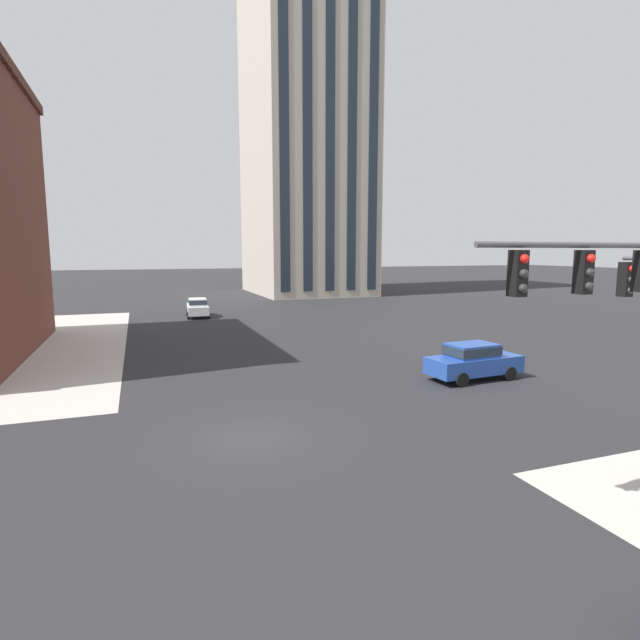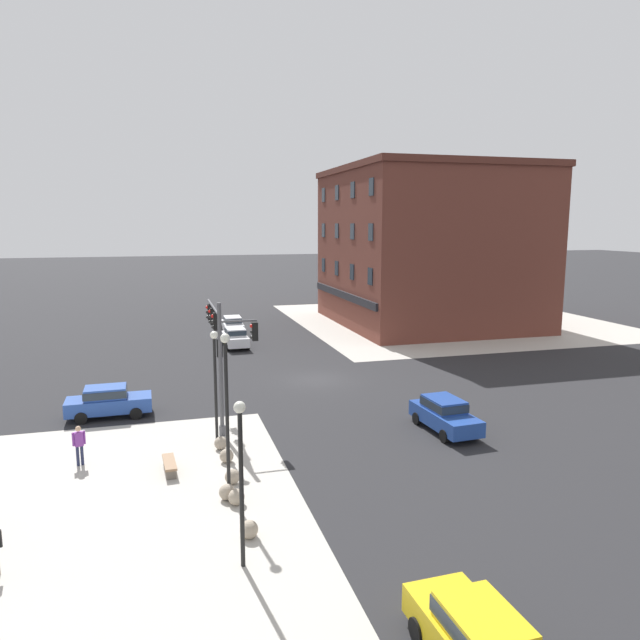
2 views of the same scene
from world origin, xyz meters
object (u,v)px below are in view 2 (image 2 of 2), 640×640
at_px(pedestrian_near_bench, 79,443).
at_px(car_cross_westbound, 108,400).
at_px(bollard_sphere_curb_d, 227,492).
at_px(street_lamp_corner_far, 241,464).
at_px(bollard_sphere_curb_b, 227,456).
at_px(car_parked_curb, 233,324).
at_px(bollard_sphere_curb_e, 236,497).
at_px(bench_near_signal, 170,465).
at_px(car_main_southbound_far, 235,337).
at_px(street_lamp_mid_sidewalk, 227,398).
at_px(car_main_northbound_far, 445,413).
at_px(bollard_sphere_curb_f, 249,529).
at_px(traffic_signal_main, 221,343).
at_px(car_main_southbound_near, 480,640).
at_px(bollard_sphere_curb_c, 232,477).
at_px(street_lamp_corner_near, 215,374).
at_px(bollard_sphere_curb_a, 221,443).

height_order(pedestrian_near_bench, car_cross_westbound, pedestrian_near_bench).
bearing_deg(bollard_sphere_curb_d, street_lamp_corner_far, -0.50).
distance_m(bollard_sphere_curb_b, car_cross_westbound, 9.57).
relative_size(car_cross_westbound, car_parked_curb, 1.00).
bearing_deg(bollard_sphere_curb_b, bollard_sphere_curb_e, -1.46).
relative_size(bench_near_signal, car_main_southbound_far, 0.41).
xyz_separation_m(street_lamp_mid_sidewalk, car_main_northbound_far, (-4.24, 11.28, -2.97)).
relative_size(bollard_sphere_curb_b, bollard_sphere_curb_f, 1.00).
height_order(traffic_signal_main, car_parked_curb, traffic_signal_main).
bearing_deg(bollard_sphere_curb_e, bollard_sphere_curb_b, 178.54).
bearing_deg(car_main_southbound_near, bollard_sphere_curb_e, -156.53).
xyz_separation_m(bollard_sphere_curb_b, car_main_northbound_far, (-1.03, 11.00, 0.61)).
xyz_separation_m(bollard_sphere_curb_d, bollard_sphere_curb_f, (2.95, 0.38, 0.00)).
bearing_deg(pedestrian_near_bench, street_lamp_corner_far, 31.19).
bearing_deg(traffic_signal_main, bollard_sphere_curb_c, -3.22).
bearing_deg(car_main_northbound_far, car_parked_curb, -166.65).
distance_m(bollard_sphere_curb_e, pedestrian_near_bench, 8.12).
bearing_deg(street_lamp_corner_near, bollard_sphere_curb_c, 2.14).
distance_m(bollard_sphere_curb_f, pedestrian_near_bench, 9.98).
bearing_deg(car_parked_curb, car_cross_westbound, -22.92).
relative_size(bollard_sphere_curb_a, bollard_sphere_curb_c, 1.00).
relative_size(bollard_sphere_curb_f, street_lamp_corner_near, 0.11).
distance_m(bollard_sphere_curb_c, street_lamp_mid_sidewalk, 3.72).
height_order(bollard_sphere_curb_a, car_main_northbound_far, car_main_northbound_far).
distance_m(bollard_sphere_curb_f, street_lamp_mid_sidewalk, 4.87).
xyz_separation_m(bollard_sphere_curb_b, pedestrian_near_bench, (-1.36, -6.12, 0.72)).
relative_size(car_main_southbound_far, car_parked_curb, 1.00).
xyz_separation_m(street_lamp_mid_sidewalk, car_main_southbound_far, (-27.34, 3.79, -2.97)).
xyz_separation_m(street_lamp_corner_near, car_cross_westbound, (-5.64, -5.24, -2.50)).
bearing_deg(car_main_southbound_near, car_main_southbound_far, -179.00).
bearing_deg(bench_near_signal, street_lamp_mid_sidewalk, 37.29).
bearing_deg(car_main_southbound_near, car_parked_curb, -179.86).
distance_m(traffic_signal_main, street_lamp_mid_sidewalk, 7.97).
bearing_deg(bollard_sphere_curb_e, bollard_sphere_curb_a, 179.76).
bearing_deg(pedestrian_near_bench, car_main_northbound_far, 88.91).
bearing_deg(traffic_signal_main, car_cross_westbound, -118.36).
relative_size(bollard_sphere_curb_f, car_cross_westbound, 0.14).
relative_size(street_lamp_mid_sidewalk, car_main_northbound_far, 1.41).
bearing_deg(car_cross_westbound, bollard_sphere_curb_c, 28.21).
bearing_deg(bollard_sphere_curb_c, bollard_sphere_curb_e, -2.47).
distance_m(bollard_sphere_curb_c, car_main_southbound_far, 26.59).
bearing_deg(bollard_sphere_curb_f, bollard_sphere_curb_b, 179.94).
distance_m(traffic_signal_main, bollard_sphere_curb_a, 5.18).
bearing_deg(car_cross_westbound, car_main_southbound_far, 151.23).
height_order(bench_near_signal, pedestrian_near_bench, pedestrian_near_bench).
relative_size(pedestrian_near_bench, car_parked_curb, 0.40).
height_order(street_lamp_mid_sidewalk, car_main_southbound_near, street_lamp_mid_sidewalk).
height_order(bollard_sphere_curb_e, car_cross_westbound, car_cross_westbound).
height_order(car_main_southbound_near, car_main_southbound_far, same).
bearing_deg(car_cross_westbound, traffic_signal_main, 61.64).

